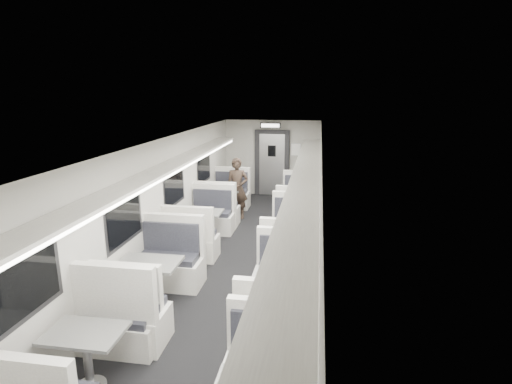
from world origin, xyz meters
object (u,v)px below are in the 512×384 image
(booth_right_a, at_px, (299,205))
(passenger, at_px, (237,188))
(exit_sign, at_px, (270,125))
(booth_left_b, at_px, (202,227))
(booth_right_c, at_px, (281,297))
(booth_right_b, at_px, (292,240))
(booth_left_d, at_px, (88,359))
(booth_left_c, at_px, (150,285))
(vestibule_door, at_px, (272,163))
(booth_left_a, at_px, (225,202))

(booth_right_a, distance_m, passenger, 1.68)
(passenger, relative_size, exit_sign, 2.59)
(booth_left_b, height_order, booth_right_c, booth_left_b)
(booth_right_a, height_order, booth_right_b, booth_right_b)
(booth_right_a, xyz_separation_m, booth_right_b, (0.00, -2.54, 0.00))
(booth_left_b, xyz_separation_m, booth_right_a, (2.00, 2.10, -0.01))
(booth_left_b, xyz_separation_m, exit_sign, (1.00, 3.97, 1.90))
(booth_left_b, height_order, booth_left_d, booth_left_b)
(booth_left_c, xyz_separation_m, passenger, (0.38, 4.74, 0.39))
(booth_right_b, bearing_deg, booth_right_c, -90.00)
(vestibule_door, bearing_deg, booth_right_b, -78.47)
(booth_right_c, distance_m, vestibule_door, 7.31)
(booth_left_d, xyz_separation_m, vestibule_door, (1.00, 8.94, 0.67))
(booth_left_c, bearing_deg, booth_right_c, 1.16)
(passenger, xyz_separation_m, exit_sign, (0.62, 2.03, 1.48))
(passenger, bearing_deg, booth_right_b, -56.74)
(booth_left_c, distance_m, vestibule_door, 7.35)
(booth_right_a, bearing_deg, vestibule_door, 112.97)
(booth_left_c, height_order, booth_left_d, booth_left_c)
(booth_left_a, distance_m, booth_left_c, 4.90)
(passenger, bearing_deg, exit_sign, 72.23)
(booth_left_b, xyz_separation_m, booth_right_c, (2.00, -2.75, -0.01))
(booth_right_b, xyz_separation_m, vestibule_door, (-1.00, 4.90, 0.66))
(booth_left_a, relative_size, booth_left_b, 1.01)
(booth_left_c, relative_size, booth_right_c, 1.11)
(booth_left_b, relative_size, booth_right_b, 1.01)
(booth_right_c, bearing_deg, booth_left_d, -139.15)
(booth_left_b, height_order, booth_right_a, booth_left_b)
(booth_left_a, distance_m, booth_right_a, 2.00)
(booth_right_b, distance_m, booth_right_c, 2.31)
(booth_left_c, relative_size, exit_sign, 3.67)
(booth_left_d, xyz_separation_m, exit_sign, (1.00, 8.45, 1.91))
(booth_left_b, height_order, booth_left_c, booth_left_c)
(booth_left_d, distance_m, exit_sign, 8.72)
(booth_right_c, bearing_deg, passenger, 108.99)
(booth_right_b, relative_size, booth_right_c, 1.03)
(booth_right_a, relative_size, booth_right_b, 0.99)
(booth_right_b, distance_m, passenger, 2.91)
(booth_left_b, bearing_deg, booth_left_c, -90.00)
(booth_left_c, xyz_separation_m, booth_left_d, (0.00, -1.69, -0.04))
(vestibule_door, bearing_deg, booth_left_a, -113.03)
(booth_left_a, xyz_separation_m, booth_right_a, (2.00, -0.01, -0.01))
(booth_left_d, bearing_deg, booth_right_c, 40.85)
(booth_left_a, xyz_separation_m, vestibule_door, (1.00, 2.35, 0.66))
(booth_left_c, xyz_separation_m, vestibule_door, (1.00, 7.25, 0.63))
(booth_right_c, bearing_deg, booth_left_a, 112.37)
(booth_left_c, xyz_separation_m, booth_right_a, (2.00, 4.89, -0.04))
(booth_left_a, height_order, vestibule_door, vestibule_door)
(booth_left_b, bearing_deg, booth_right_b, -12.44)
(booth_right_a, height_order, passenger, passenger)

